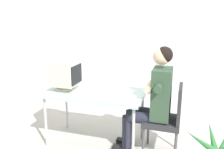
{
  "coord_description": "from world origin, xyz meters",
  "views": [
    {
      "loc": [
        1.12,
        -2.81,
        1.73
      ],
      "look_at": [
        0.24,
        0.0,
        0.99
      ],
      "focal_mm": 38.4,
      "sensor_mm": 36.0,
      "label": 1
    }
  ],
  "objects_px": {
    "desk": "(95,95)",
    "keyboard": "(88,89)",
    "crt_monitor": "(65,74)",
    "person_seated": "(153,97)",
    "office_chair": "(168,117)"
  },
  "relations": [
    {
      "from": "keyboard",
      "to": "person_seated",
      "type": "distance_m",
      "value": 0.89
    },
    {
      "from": "crt_monitor",
      "to": "keyboard",
      "type": "bearing_deg",
      "value": 16.09
    },
    {
      "from": "office_chair",
      "to": "person_seated",
      "type": "height_order",
      "value": "person_seated"
    },
    {
      "from": "desk",
      "to": "keyboard",
      "type": "bearing_deg",
      "value": 161.79
    },
    {
      "from": "office_chair",
      "to": "keyboard",
      "type": "bearing_deg",
      "value": 177.25
    },
    {
      "from": "crt_monitor",
      "to": "keyboard",
      "type": "distance_m",
      "value": 0.37
    },
    {
      "from": "crt_monitor",
      "to": "person_seated",
      "type": "xyz_separation_m",
      "value": [
        1.18,
        0.03,
        -0.21
      ]
    },
    {
      "from": "person_seated",
      "to": "office_chair",
      "type": "bearing_deg",
      "value": -0.0
    },
    {
      "from": "crt_monitor",
      "to": "keyboard",
      "type": "height_order",
      "value": "crt_monitor"
    },
    {
      "from": "office_chair",
      "to": "crt_monitor",
      "type": "bearing_deg",
      "value": -178.59
    },
    {
      "from": "crt_monitor",
      "to": "person_seated",
      "type": "relative_size",
      "value": 0.28
    },
    {
      "from": "desk",
      "to": "crt_monitor",
      "type": "xyz_separation_m",
      "value": [
        -0.41,
        -0.05,
        0.27
      ]
    },
    {
      "from": "desk",
      "to": "keyboard",
      "type": "relative_size",
      "value": 2.73
    },
    {
      "from": "desk",
      "to": "office_chair",
      "type": "height_order",
      "value": "office_chair"
    },
    {
      "from": "crt_monitor",
      "to": "desk",
      "type": "bearing_deg",
      "value": 6.6
    }
  ]
}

